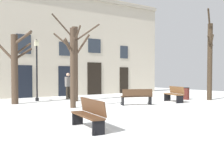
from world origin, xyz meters
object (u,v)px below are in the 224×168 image
object	(u,v)px
tree_near_facade	(73,65)
bench_near_center_tree	(137,97)
streetlamp	(37,63)
tree_right_of_center	(15,65)
tree_left_of_center	(210,60)
tree_foreground	(75,62)
bench_near_lamp	(174,94)
litter_bin	(186,94)
person_by_shop_door	(68,84)
bench_facing_shops	(89,114)

from	to	relation	value
tree_near_facade	bench_near_center_tree	size ratio (longest dim) A/B	2.64
tree_near_facade	streetlamp	size ratio (longest dim) A/B	1.18
tree_right_of_center	tree_left_of_center	distance (m)	11.98
tree_foreground	bench_near_lamp	xyz separation A→B (m)	(4.73, -3.79, -1.98)
litter_bin	person_by_shop_door	world-z (taller)	person_by_shop_door
tree_foreground	tree_near_facade	distance (m)	3.30
bench_near_center_tree	bench_near_lamp	size ratio (longest dim) A/B	1.03
bench_near_center_tree	person_by_shop_door	distance (m)	5.61
bench_facing_shops	person_by_shop_door	bearing A→B (deg)	166.23
tree_left_of_center	litter_bin	distance (m)	2.65
bench_facing_shops	litter_bin	bearing A→B (deg)	123.25
tree_left_of_center	tree_near_facade	world-z (taller)	tree_left_of_center
tree_near_facade	bench_near_center_tree	distance (m)	3.85
streetlamp	bench_near_center_tree	distance (m)	6.68
tree_right_of_center	tree_near_facade	xyz separation A→B (m)	(1.89, -3.40, -0.05)
litter_bin	tree_right_of_center	bearing A→B (deg)	159.86
tree_right_of_center	bench_facing_shops	xyz separation A→B (m)	(-0.05, -8.44, -1.71)
tree_near_facade	litter_bin	size ratio (longest dim) A/B	5.69
tree_left_of_center	streetlamp	size ratio (longest dim) A/B	1.48
streetlamp	bench_facing_shops	distance (m)	9.69
tree_left_of_center	bench_facing_shops	distance (m)	11.86
tree_left_of_center	bench_facing_shops	world-z (taller)	tree_left_of_center
litter_bin	tree_left_of_center	bearing A→B (deg)	-46.06
bench_near_lamp	person_by_shop_door	distance (m)	7.00
streetlamp	bench_near_center_tree	world-z (taller)	streetlamp
streetlamp	bench_near_lamp	xyz separation A→B (m)	(6.63, -5.23, -1.88)
bench_near_lamp	tree_right_of_center	bearing A→B (deg)	-100.90
streetlamp	person_by_shop_door	xyz separation A→B (m)	(2.18, 0.15, -1.37)
tree_left_of_center	litter_bin	size ratio (longest dim) A/B	7.18
tree_right_of_center	bench_facing_shops	world-z (taller)	tree_right_of_center
tree_left_of_center	litter_bin	bearing A→B (deg)	133.94
tree_near_facade	person_by_shop_door	bearing A→B (deg)	67.88
tree_foreground	streetlamp	distance (m)	2.38
tree_left_of_center	person_by_shop_door	distance (m)	9.45
bench_facing_shops	person_by_shop_door	distance (m)	10.25
person_by_shop_door	litter_bin	bearing A→B (deg)	-48.83
tree_near_facade	bench_near_lamp	bearing A→B (deg)	-8.10
tree_near_facade	bench_near_lamp	size ratio (longest dim) A/B	2.73
streetlamp	tree_right_of_center	bearing A→B (deg)	-148.80
streetlamp	litter_bin	bearing A→B (deg)	-28.53
tree_left_of_center	bench_facing_shops	size ratio (longest dim) A/B	3.00
litter_bin	bench_facing_shops	size ratio (longest dim) A/B	0.42
tree_right_of_center	streetlamp	xyz separation A→B (m)	(1.54, 0.93, 0.17)
bench_near_lamp	person_by_shop_door	size ratio (longest dim) A/B	0.94
tree_foreground	bench_near_center_tree	xyz separation A→B (m)	(1.82, -3.79, -1.99)
bench_facing_shops	person_by_shop_door	world-z (taller)	person_by_shop_door
tree_right_of_center	litter_bin	bearing A→B (deg)	-20.14
person_by_shop_door	tree_near_facade	bearing A→B (deg)	-123.86
tree_near_facade	litter_bin	world-z (taller)	tree_near_facade
tree_near_facade	bench_near_lamp	world-z (taller)	tree_near_facade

